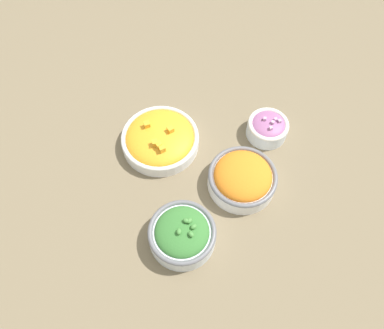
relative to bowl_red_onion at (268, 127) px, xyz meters
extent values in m
plane|color=#75664C|center=(-0.23, 0.07, -0.03)|extent=(3.00, 3.00, 0.00)
cylinder|color=silver|center=(0.00, 0.00, -0.01)|extent=(0.11, 0.11, 0.04)
torus|color=silver|center=(0.00, 0.00, 0.01)|extent=(0.11, 0.11, 0.01)
ellipsoid|color=#9E5B8E|center=(0.00, 0.00, 0.01)|extent=(0.09, 0.09, 0.02)
cube|color=#C699C1|center=(0.00, 0.01, 0.03)|extent=(0.01, 0.01, 0.01)
cube|color=#C699C1|center=(0.02, -0.02, 0.03)|extent=(0.01, 0.01, 0.01)
cube|color=#C699C1|center=(-0.02, -0.02, 0.03)|extent=(0.01, 0.01, 0.01)
cube|color=#C699C1|center=(0.00, -0.01, 0.03)|extent=(0.01, 0.01, 0.01)
cube|color=#C699C1|center=(0.02, -0.01, 0.03)|extent=(0.01, 0.01, 0.01)
cylinder|color=silver|center=(-0.38, -0.05, -0.01)|extent=(0.16, 0.16, 0.05)
torus|color=slate|center=(-0.38, -0.05, 0.02)|extent=(0.16, 0.16, 0.01)
ellipsoid|color=#387533|center=(-0.38, -0.05, 0.02)|extent=(0.12, 0.12, 0.04)
ellipsoid|color=#47893D|center=(-0.39, -0.05, 0.05)|extent=(0.02, 0.02, 0.01)
ellipsoid|color=#47893D|center=(-0.36, -0.06, 0.04)|extent=(0.02, 0.01, 0.01)
ellipsoid|color=#47893D|center=(-0.35, -0.05, 0.04)|extent=(0.02, 0.01, 0.01)
ellipsoid|color=#47893D|center=(-0.37, -0.07, 0.04)|extent=(0.01, 0.02, 0.01)
ellipsoid|color=#47893D|center=(-0.36, -0.04, 0.04)|extent=(0.02, 0.02, 0.01)
cylinder|color=white|center=(-0.23, 0.18, -0.01)|extent=(0.21, 0.21, 0.03)
torus|color=silver|center=(-0.23, 0.18, 0.00)|extent=(0.21, 0.21, 0.01)
ellipsoid|color=orange|center=(-0.23, 0.18, 0.00)|extent=(0.18, 0.18, 0.05)
cube|color=#F4A828|center=(-0.26, 0.17, 0.03)|extent=(0.02, 0.02, 0.01)
cube|color=#F4A828|center=(-0.26, 0.14, 0.03)|extent=(0.02, 0.02, 0.01)
cube|color=#F4A828|center=(-0.23, 0.22, 0.03)|extent=(0.02, 0.02, 0.01)
cube|color=#F4A828|center=(-0.26, 0.15, 0.03)|extent=(0.02, 0.02, 0.01)
cube|color=#F4A828|center=(-0.20, 0.17, 0.03)|extent=(0.02, 0.02, 0.01)
cylinder|color=white|center=(-0.17, -0.05, -0.01)|extent=(0.17, 0.17, 0.04)
torus|color=slate|center=(-0.17, -0.05, 0.01)|extent=(0.17, 0.17, 0.01)
ellipsoid|color=orange|center=(-0.17, -0.05, 0.01)|extent=(0.14, 0.14, 0.06)
camera|label=1|loc=(-0.57, -0.26, 0.82)|focal=35.00mm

